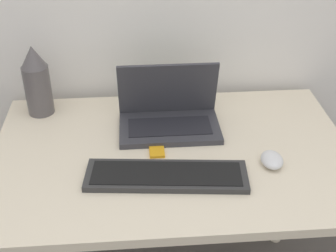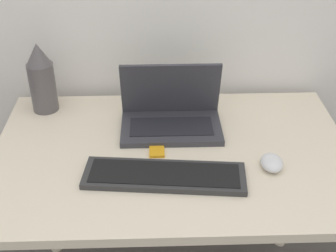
{
  "view_description": "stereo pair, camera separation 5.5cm",
  "coord_description": "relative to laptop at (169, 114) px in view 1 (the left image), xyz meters",
  "views": [
    {
      "loc": [
        -0.11,
        -0.83,
        1.65
      ],
      "look_at": [
        -0.02,
        0.37,
        0.87
      ],
      "focal_mm": 50.0,
      "sensor_mm": 36.0,
      "label": 1
    },
    {
      "loc": [
        -0.06,
        -0.84,
        1.65
      ],
      "look_at": [
        -0.02,
        0.37,
        0.87
      ],
      "focal_mm": 50.0,
      "sensor_mm": 36.0,
      "label": 2
    }
  ],
  "objects": [
    {
      "name": "mouse",
      "position": [
        0.3,
        -0.24,
        -0.03
      ],
      "size": [
        0.07,
        0.09,
        0.04
      ],
      "color": "silver",
      "rests_on": "desk"
    },
    {
      "name": "vase",
      "position": [
        -0.45,
        0.13,
        0.08
      ],
      "size": [
        0.09,
        0.09,
        0.26
      ],
      "color": "#514C4C",
      "rests_on": "desk"
    },
    {
      "name": "desk",
      "position": [
        0.0,
        -0.15,
        -0.15
      ],
      "size": [
        1.15,
        0.74,
        0.77
      ],
      "color": "beige",
      "rests_on": "ground_plane"
    },
    {
      "name": "keyboard",
      "position": [
        -0.03,
        -0.28,
        -0.04
      ],
      "size": [
        0.49,
        0.18,
        0.02
      ],
      "color": "#2D2D2D",
      "rests_on": "desk"
    },
    {
      "name": "laptop",
      "position": [
        0.0,
        0.0,
        0.0
      ],
      "size": [
        0.34,
        0.21,
        0.22
      ],
      "color": "#333338",
      "rests_on": "desk"
    },
    {
      "name": "mp3_player",
      "position": [
        -0.05,
        -0.16,
        -0.04
      ],
      "size": [
        0.05,
        0.06,
        0.01
      ],
      "color": "orange",
      "rests_on": "desk"
    }
  ]
}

